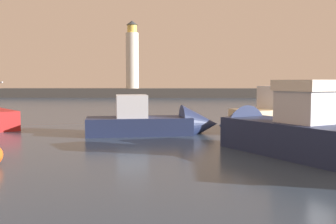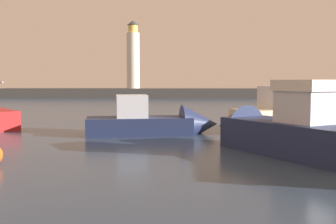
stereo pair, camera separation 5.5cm
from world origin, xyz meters
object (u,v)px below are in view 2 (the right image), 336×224
Objects in this scene: motorboat_1 at (274,130)px; motorboat_3 at (298,116)px; lighthouse at (133,56)px; motorboat_0 at (161,122)px.

motorboat_1 reaches higher than motorboat_3.
motorboat_1 is at bearing -112.47° from motorboat_3.
lighthouse reaches higher than motorboat_1.
motorboat_0 is 7.12m from motorboat_1.
motorboat_3 is at bearing 15.85° from motorboat_0.
motorboat_1 is at bearing -46.46° from motorboat_0.
motorboat_1 is at bearing -76.91° from lighthouse.
motorboat_3 is (3.07, 7.43, -0.04)m from motorboat_1.
lighthouse reaches higher than motorboat_3.
motorboat_0 is at bearing -81.10° from lighthouse.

